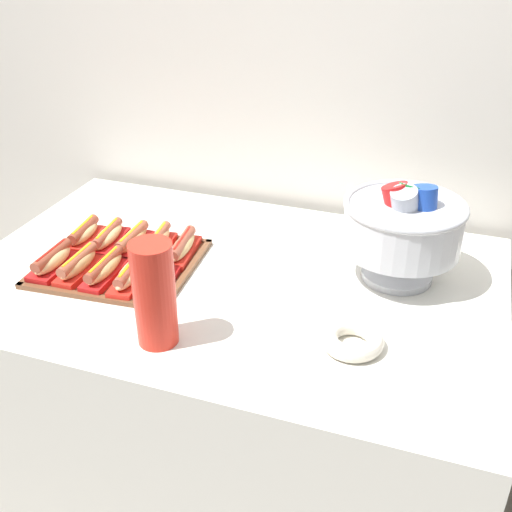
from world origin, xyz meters
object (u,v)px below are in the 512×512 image
(hot_dog_2, at_px, (105,269))
(hot_dog_9, at_px, (182,247))
(hot_dog_8, at_px, (157,243))
(hot_dog_5, at_px, (84,234))
(hot_dog_7, at_px, (132,240))
(cup_stack, at_px, (154,294))
(hot_dog_6, at_px, (108,237))
(hot_dog_3, at_px, (131,273))
(donut, at_px, (352,340))
(punch_bowl, at_px, (403,225))
(buffet_table, at_px, (233,385))
(hot_dog_4, at_px, (159,277))
(hot_dog_0, at_px, (53,261))
(hot_dog_1, at_px, (78,265))
(serving_tray, at_px, (120,264))

(hot_dog_2, xyz_separation_m, hot_dog_9, (0.14, 0.18, -0.00))
(hot_dog_2, xyz_separation_m, hot_dog_8, (0.06, 0.17, 0.00))
(hot_dog_5, distance_m, hot_dog_7, 0.15)
(hot_dog_8, distance_m, hot_dog_9, 0.08)
(cup_stack, bearing_deg, hot_dog_9, 106.78)
(hot_dog_6, bearing_deg, hot_dog_3, -43.54)
(hot_dog_3, height_order, donut, hot_dog_3)
(hot_dog_3, xyz_separation_m, punch_bowl, (0.64, 0.26, 0.12))
(hot_dog_5, xyz_separation_m, hot_dog_7, (0.15, 0.01, -0.00))
(buffet_table, xyz_separation_m, cup_stack, (-0.05, -0.31, 0.50))
(buffet_table, xyz_separation_m, hot_dog_4, (-0.14, -0.12, 0.42))
(hot_dog_8, bearing_deg, hot_dog_5, -175.82)
(buffet_table, height_order, hot_dog_8, hot_dog_8)
(hot_dog_0, distance_m, punch_bowl, 0.91)
(hot_dog_1, xyz_separation_m, punch_bowl, (0.79, 0.27, 0.12))
(buffet_table, distance_m, punch_bowl, 0.69)
(hot_dog_3, relative_size, hot_dog_4, 1.15)
(hot_dog_2, bearing_deg, hot_dog_0, -175.82)
(hot_dog_5, height_order, hot_dog_8, hot_dog_8)
(hot_dog_2, distance_m, hot_dog_3, 0.08)
(hot_dog_0, height_order, hot_dog_6, hot_dog_0)
(buffet_table, bearing_deg, hot_dog_5, 177.29)
(hot_dog_1, bearing_deg, hot_dog_8, 51.91)
(hot_dog_1, height_order, hot_dog_2, hot_dog_1)
(hot_dog_3, distance_m, hot_dog_7, 0.18)
(buffet_table, height_order, hot_dog_2, hot_dog_2)
(hot_dog_3, bearing_deg, donut, -6.64)
(hot_dog_2, xyz_separation_m, hot_dog_5, (-0.16, 0.15, -0.00))
(buffet_table, distance_m, serving_tray, 0.49)
(hot_dog_9, height_order, donut, hot_dog_9)
(punch_bowl, xyz_separation_m, donut, (-0.05, -0.33, -0.13))
(hot_dog_7, xyz_separation_m, hot_dog_9, (0.15, 0.01, -0.00))
(serving_tray, height_order, cup_stack, cup_stack)
(punch_bowl, bearing_deg, serving_tray, -165.61)
(hot_dog_1, relative_size, hot_dog_7, 0.96)
(hot_dog_4, height_order, hot_dog_7, hot_dog_4)
(hot_dog_7, xyz_separation_m, hot_dog_8, (0.07, 0.01, 0.00))
(hot_dog_2, bearing_deg, hot_dog_6, 118.63)
(cup_stack, bearing_deg, hot_dog_6, 134.27)
(hot_dog_1, xyz_separation_m, hot_dog_2, (0.07, 0.01, -0.00))
(buffet_table, bearing_deg, hot_dog_6, 175.93)
(serving_tray, distance_m, hot_dog_3, 0.12)
(hot_dog_8, height_order, punch_bowl, punch_bowl)
(punch_bowl, height_order, cup_stack, punch_bowl)
(punch_bowl, xyz_separation_m, cup_stack, (-0.47, -0.45, -0.03))
(punch_bowl, bearing_deg, hot_dog_1, -160.92)
(hot_dog_0, height_order, hot_dog_5, hot_dog_0)
(serving_tray, distance_m, cup_stack, 0.38)
(serving_tray, xyz_separation_m, hot_dog_1, (-0.07, -0.09, 0.03))
(hot_dog_0, height_order, hot_dog_1, hot_dog_0)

